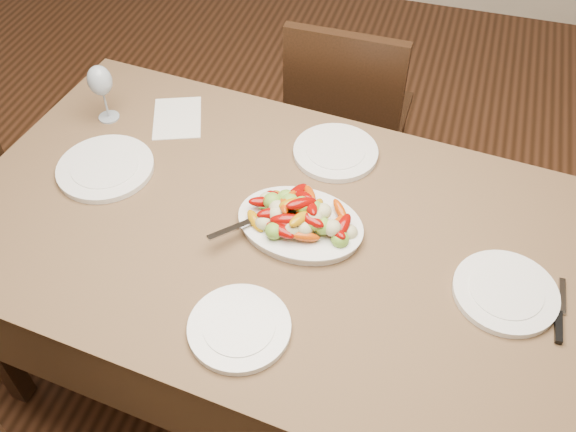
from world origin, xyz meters
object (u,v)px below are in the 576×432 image
(plate_far, at_px, (336,152))
(wine_glass, at_px, (103,92))
(plate_right, at_px, (505,292))
(plate_near, at_px, (239,328))
(dining_table, at_px, (288,312))
(chair_far, at_px, (351,116))
(serving_platter, at_px, (300,226))
(plate_left, at_px, (106,168))

(plate_far, height_order, wine_glass, wine_glass)
(plate_right, xyz_separation_m, plate_far, (-0.53, 0.39, 0.00))
(plate_right, distance_m, plate_near, 0.66)
(plate_right, distance_m, wine_glass, 1.32)
(dining_table, distance_m, plate_right, 0.69)
(chair_far, bearing_deg, plate_right, 122.96)
(plate_right, bearing_deg, plate_far, 143.82)
(dining_table, distance_m, plate_far, 0.52)
(wine_glass, bearing_deg, dining_table, -23.60)
(dining_table, xyz_separation_m, wine_glass, (-0.69, 0.30, 0.48))
(serving_platter, bearing_deg, plate_right, -6.75)
(serving_platter, xyz_separation_m, plate_near, (-0.05, -0.35, -0.00))
(serving_platter, height_order, plate_right, serving_platter)
(plate_left, xyz_separation_m, plate_far, (0.63, 0.26, 0.00))
(plate_right, bearing_deg, wine_glass, 164.66)
(plate_right, xyz_separation_m, plate_near, (-0.59, -0.29, 0.00))
(dining_table, height_order, serving_platter, serving_platter)
(serving_platter, relative_size, plate_far, 1.30)
(dining_table, distance_m, wine_glass, 0.90)
(chair_far, relative_size, wine_glass, 4.64)
(plate_far, bearing_deg, wine_glass, -177.10)
(dining_table, height_order, chair_far, chair_far)
(chair_far, relative_size, plate_near, 3.87)
(dining_table, bearing_deg, serving_platter, 34.65)
(plate_near, bearing_deg, plate_left, 144.17)
(dining_table, xyz_separation_m, plate_near, (-0.02, -0.33, 0.39))
(plate_left, xyz_separation_m, wine_glass, (-0.11, 0.23, 0.09))
(plate_left, distance_m, plate_right, 1.17)
(plate_left, bearing_deg, serving_platter, -5.27)
(chair_far, relative_size, plate_left, 3.35)
(dining_table, bearing_deg, plate_left, 172.57)
(chair_far, height_order, plate_right, chair_far)
(plate_left, bearing_deg, wine_glass, 115.42)
(serving_platter, height_order, wine_glass, wine_glass)
(serving_platter, relative_size, wine_glass, 1.63)
(chair_far, height_order, wine_glass, wine_glass)
(dining_table, relative_size, plate_left, 6.48)
(plate_left, xyz_separation_m, plate_near, (0.57, -0.41, 0.00))
(plate_right, bearing_deg, serving_platter, 173.25)
(plate_left, distance_m, wine_glass, 0.27)
(serving_platter, distance_m, wine_glass, 0.78)
(plate_right, relative_size, plate_near, 1.05)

